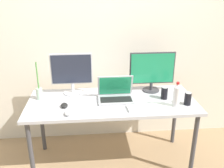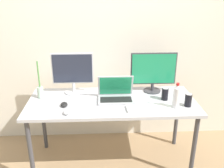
# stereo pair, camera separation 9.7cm
# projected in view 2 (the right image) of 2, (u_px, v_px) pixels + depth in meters

# --- Properties ---
(ground_plane) EXTENTS (16.00, 16.00, 0.00)m
(ground_plane) POSITION_uv_depth(u_px,v_px,m) (112.00, 161.00, 2.78)
(ground_plane) COLOR #9E7F5B
(wall_back) EXTENTS (7.00, 0.08, 2.60)m
(wall_back) POSITION_uv_depth(u_px,v_px,m) (110.00, 34.00, 2.84)
(wall_back) COLOR silver
(wall_back) RESTS_ON ground
(work_desk) EXTENTS (1.68, 0.70, 0.74)m
(work_desk) POSITION_uv_depth(u_px,v_px,m) (112.00, 106.00, 2.53)
(work_desk) COLOR #424247
(work_desk) RESTS_ON ground
(monitor_left) EXTENTS (0.43, 0.20, 0.44)m
(monitor_left) POSITION_uv_depth(u_px,v_px,m) (73.00, 72.00, 2.61)
(monitor_left) COLOR silver
(monitor_left) RESTS_ON work_desk
(monitor_center) EXTENTS (0.48, 0.18, 0.43)m
(monitor_center) POSITION_uv_depth(u_px,v_px,m) (153.00, 71.00, 2.64)
(monitor_center) COLOR #38383D
(monitor_center) RESTS_ON work_desk
(laptop_silver) EXTENTS (0.36, 0.24, 0.25)m
(laptop_silver) POSITION_uv_depth(u_px,v_px,m) (116.00, 94.00, 2.51)
(laptop_silver) COLOR #B7B7BC
(laptop_silver) RESTS_ON work_desk
(keyboard_main) EXTENTS (0.44, 0.16, 0.02)m
(keyboard_main) POSITION_uv_depth(u_px,v_px,m) (150.00, 108.00, 2.34)
(keyboard_main) COLOR white
(keyboard_main) RESTS_ON work_desk
(mouse_by_keyboard) EXTENTS (0.08, 0.11, 0.03)m
(mouse_by_keyboard) POSITION_uv_depth(u_px,v_px,m) (64.00, 104.00, 2.39)
(mouse_by_keyboard) COLOR black
(mouse_by_keyboard) RESTS_ON work_desk
(mouse_by_laptop) EXTENTS (0.09, 0.11, 0.04)m
(mouse_by_laptop) POSITION_uv_depth(u_px,v_px,m) (67.00, 112.00, 2.25)
(mouse_by_laptop) COLOR silver
(mouse_by_laptop) RESTS_ON work_desk
(water_bottle) EXTENTS (0.06, 0.06, 0.26)m
(water_bottle) POSITION_uv_depth(u_px,v_px,m) (176.00, 97.00, 2.29)
(water_bottle) COLOR silver
(water_bottle) RESTS_ON work_desk
(soda_can_near_keyboard) EXTENTS (0.07, 0.07, 0.13)m
(soda_can_near_keyboard) POSITION_uv_depth(u_px,v_px,m) (188.00, 100.00, 2.37)
(soda_can_near_keyboard) COLOR black
(soda_can_near_keyboard) RESTS_ON work_desk
(soda_can_by_laptop) EXTENTS (0.07, 0.07, 0.13)m
(soda_can_by_laptop) POSITION_uv_depth(u_px,v_px,m) (165.00, 94.00, 2.50)
(soda_can_by_laptop) COLOR black
(soda_can_by_laptop) RESTS_ON work_desk
(bamboo_vase) EXTENTS (0.06, 0.06, 0.39)m
(bamboo_vase) POSITION_uv_depth(u_px,v_px,m) (40.00, 91.00, 2.54)
(bamboo_vase) COLOR #B2D1B7
(bamboo_vase) RESTS_ON work_desk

